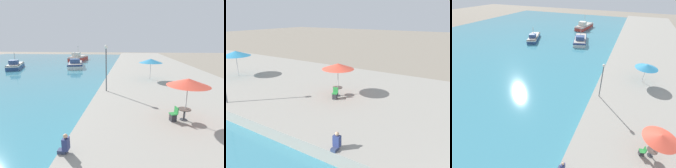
{
  "view_description": "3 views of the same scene",
  "coord_description": "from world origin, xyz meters",
  "views": [
    {
      "loc": [
        3.03,
        1.14,
        5.62
      ],
      "look_at": [
        1.5,
        17.79,
        1.6
      ],
      "focal_mm": 28.0,
      "sensor_mm": 36.0,
      "label": 1
    },
    {
      "loc": [
        -7.45,
        2.71,
        7.11
      ],
      "look_at": [
        6.68,
        11.78,
        1.8
      ],
      "focal_mm": 35.0,
      "sensor_mm": 36.0,
      "label": 2
    },
    {
      "loc": [
        2.85,
        2.34,
        12.83
      ],
      "look_at": [
        -4.0,
        18.0,
        1.4
      ],
      "focal_mm": 24.0,
      "sensor_mm": 36.0,
      "label": 3
    }
  ],
  "objects": [
    {
      "name": "cafe_chair_left",
      "position": [
        5.93,
        11.58,
        1.12
      ],
      "size": [
        0.53,
        0.51,
        0.91
      ],
      "rotation": [
        0.0,
        0.0,
        1.86
      ],
      "color": "#2D2D33",
      "rests_on": "quay_promenade"
    },
    {
      "name": "cafe_umbrella_white",
      "position": [
        5.96,
        24.16,
        3.26
      ],
      "size": [
        3.03,
        3.03,
        2.73
      ],
      "color": "#B7B7B7",
      "rests_on": "quay_promenade"
    },
    {
      "name": "cafe_umbrella_pink",
      "position": [
        6.68,
        11.78,
        3.27
      ],
      "size": [
        2.55,
        2.55,
        2.7
      ],
      "color": "#B7B7B7",
      "rests_on": "quay_promenade"
    },
    {
      "name": "person_at_quay",
      "position": [
        0.33,
        7.79,
        1.21
      ],
      "size": [
        0.51,
        0.36,
        0.94
      ],
      "color": "#333D5B",
      "rests_on": "quay_promenade"
    },
    {
      "name": "cafe_table",
      "position": [
        6.62,
        11.79,
        1.33
      ],
      "size": [
        0.8,
        0.8,
        0.74
      ],
      "color": "#333338",
      "rests_on": "quay_promenade"
    }
  ]
}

